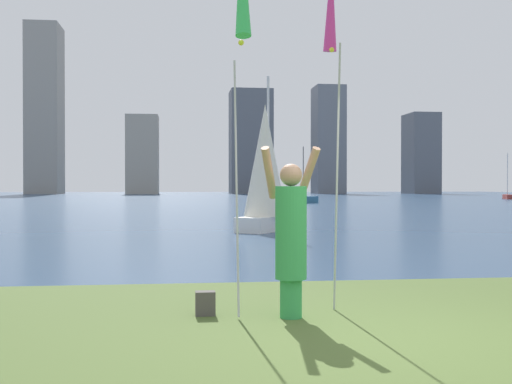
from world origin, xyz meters
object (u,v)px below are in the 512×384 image
(kite_flag_right, at_px, (331,12))
(bag, at_px, (205,303))
(sailboat_0, at_px, (303,199))
(sailboat_1, at_px, (266,170))
(sailboat_6, at_px, (507,196))
(person, at_px, (291,233))

(kite_flag_right, relative_size, bag, 15.67)
(sailboat_0, bearing_deg, bag, -102.50)
(sailboat_0, relative_size, sailboat_1, 0.91)
(sailboat_0, height_order, sailboat_6, sailboat_6)
(bag, height_order, sailboat_0, sailboat_0)
(sailboat_0, distance_m, sailboat_1, 29.97)
(bag, bearing_deg, sailboat_6, 58.61)
(sailboat_6, bearing_deg, person, -120.54)
(kite_flag_right, height_order, sailboat_0, sailboat_0)
(sailboat_0, bearing_deg, kite_flag_right, -100.58)
(kite_flag_right, xyz_separation_m, sailboat_1, (0.86, 12.30, -1.59))
(bag, relative_size, sailboat_1, 0.05)
(bag, relative_size, sailboat_6, 0.06)
(bag, distance_m, sailboat_0, 42.75)
(kite_flag_right, distance_m, sailboat_6, 61.36)
(bag, height_order, sailboat_6, sailboat_6)
(person, bearing_deg, sailboat_6, 60.06)
(person, relative_size, sailboat_0, 0.42)
(person, distance_m, kite_flag_right, 2.70)
(kite_flag_right, distance_m, bag, 3.72)
(bag, height_order, sailboat_1, sailboat_1)
(kite_flag_right, bearing_deg, sailboat_6, 59.67)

